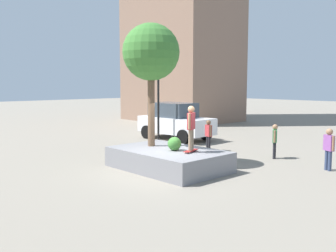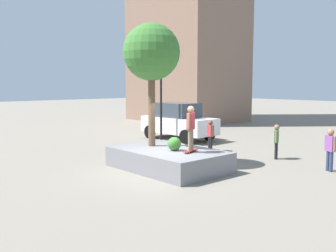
{
  "view_description": "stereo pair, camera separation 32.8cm",
  "coord_description": "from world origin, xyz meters",
  "px_view_note": "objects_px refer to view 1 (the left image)",
  "views": [
    {
      "loc": [
        10.3,
        -9.44,
        3.29
      ],
      "look_at": [
        -0.31,
        0.39,
        1.67
      ],
      "focal_mm": 41.1,
      "sensor_mm": 36.0,
      "label": 1
    },
    {
      "loc": [
        10.52,
        -9.2,
        3.29
      ],
      "look_at": [
        -0.31,
        0.39,
        1.67
      ],
      "focal_mm": 41.1,
      "sensor_mm": 36.0,
      "label": 2
    }
  ],
  "objects_px": {
    "traffic_light_median": "(158,85)",
    "sedan_parked": "(175,121)",
    "pedestrian_crossing": "(275,139)",
    "passerby_with_bag": "(208,133)",
    "skateboarder": "(191,125)",
    "bystander_watching": "(329,146)",
    "planter_ledge": "(168,159)",
    "skateboard": "(191,151)",
    "plaza_tree": "(151,53)"
  },
  "relations": [
    {
      "from": "traffic_light_median",
      "to": "bystander_watching",
      "type": "relative_size",
      "value": 2.93
    },
    {
      "from": "planter_ledge",
      "to": "sedan_parked",
      "type": "relative_size",
      "value": 0.94
    },
    {
      "from": "plaza_tree",
      "to": "sedan_parked",
      "type": "bearing_deg",
      "value": 128.47
    },
    {
      "from": "skateboarder",
      "to": "bystander_watching",
      "type": "bearing_deg",
      "value": 51.55
    },
    {
      "from": "planter_ledge",
      "to": "skateboard",
      "type": "bearing_deg",
      "value": 11.42
    },
    {
      "from": "planter_ledge",
      "to": "traffic_light_median",
      "type": "xyz_separation_m",
      "value": [
        -5.18,
        4.07,
        2.8
      ]
    },
    {
      "from": "plaza_tree",
      "to": "skateboard",
      "type": "relative_size",
      "value": 5.87
    },
    {
      "from": "passerby_with_bag",
      "to": "traffic_light_median",
      "type": "bearing_deg",
      "value": -178.43
    },
    {
      "from": "pedestrian_crossing",
      "to": "planter_ledge",
      "type": "bearing_deg",
      "value": -108.42
    },
    {
      "from": "sedan_parked",
      "to": "pedestrian_crossing",
      "type": "xyz_separation_m",
      "value": [
        7.14,
        -0.83,
        -0.22
      ]
    },
    {
      "from": "sedan_parked",
      "to": "pedestrian_crossing",
      "type": "distance_m",
      "value": 7.19
    },
    {
      "from": "bystander_watching",
      "to": "planter_ledge",
      "type": "bearing_deg",
      "value": -134.78
    },
    {
      "from": "plaza_tree",
      "to": "passerby_with_bag",
      "type": "height_order",
      "value": "plaza_tree"
    },
    {
      "from": "plaza_tree",
      "to": "traffic_light_median",
      "type": "distance_m",
      "value": 5.88
    },
    {
      "from": "plaza_tree",
      "to": "passerby_with_bag",
      "type": "xyz_separation_m",
      "value": [
        -0.54,
        4.09,
        -3.59
      ]
    },
    {
      "from": "planter_ledge",
      "to": "passerby_with_bag",
      "type": "height_order",
      "value": "passerby_with_bag"
    },
    {
      "from": "sedan_parked",
      "to": "planter_ledge",
      "type": "bearing_deg",
      "value": -45.83
    },
    {
      "from": "traffic_light_median",
      "to": "sedan_parked",
      "type": "bearing_deg",
      "value": 101.93
    },
    {
      "from": "skateboard",
      "to": "sedan_parked",
      "type": "height_order",
      "value": "sedan_parked"
    },
    {
      "from": "plaza_tree",
      "to": "pedestrian_crossing",
      "type": "xyz_separation_m",
      "value": [
        2.68,
        4.78,
        -3.59
      ]
    },
    {
      "from": "skateboarder",
      "to": "traffic_light_median",
      "type": "distance_m",
      "value": 7.44
    },
    {
      "from": "planter_ledge",
      "to": "sedan_parked",
      "type": "bearing_deg",
      "value": 134.17
    },
    {
      "from": "sedan_parked",
      "to": "passerby_with_bag",
      "type": "height_order",
      "value": "sedan_parked"
    },
    {
      "from": "skateboard",
      "to": "bystander_watching",
      "type": "height_order",
      "value": "bystander_watching"
    },
    {
      "from": "skateboarder",
      "to": "pedestrian_crossing",
      "type": "height_order",
      "value": "skateboarder"
    },
    {
      "from": "skateboard",
      "to": "traffic_light_median",
      "type": "xyz_separation_m",
      "value": [
        -6.2,
        3.86,
        2.36
      ]
    },
    {
      "from": "skateboarder",
      "to": "bystander_watching",
      "type": "xyz_separation_m",
      "value": [
        3.25,
        4.09,
        -0.86
      ]
    },
    {
      "from": "skateboard",
      "to": "bystander_watching",
      "type": "xyz_separation_m",
      "value": [
        3.25,
        4.09,
        0.1
      ]
    },
    {
      "from": "planter_ledge",
      "to": "bystander_watching",
      "type": "bearing_deg",
      "value": 45.22
    },
    {
      "from": "planter_ledge",
      "to": "skateboarder",
      "type": "distance_m",
      "value": 1.74
    },
    {
      "from": "skateboard",
      "to": "bystander_watching",
      "type": "distance_m",
      "value": 5.23
    },
    {
      "from": "sedan_parked",
      "to": "traffic_light_median",
      "type": "height_order",
      "value": "traffic_light_median"
    },
    {
      "from": "plaza_tree",
      "to": "passerby_with_bag",
      "type": "distance_m",
      "value": 5.47
    },
    {
      "from": "planter_ledge",
      "to": "pedestrian_crossing",
      "type": "relative_size",
      "value": 2.91
    },
    {
      "from": "skateboarder",
      "to": "pedestrian_crossing",
      "type": "xyz_separation_m",
      "value": [
        0.6,
        4.65,
        -0.91
      ]
    },
    {
      "from": "plaza_tree",
      "to": "traffic_light_median",
      "type": "relative_size",
      "value": 1.04
    },
    {
      "from": "passerby_with_bag",
      "to": "planter_ledge",
      "type": "bearing_deg",
      "value": -68.91
    },
    {
      "from": "sedan_parked",
      "to": "traffic_light_median",
      "type": "relative_size",
      "value": 1.0
    },
    {
      "from": "pedestrian_crossing",
      "to": "passerby_with_bag",
      "type": "distance_m",
      "value": 3.3
    },
    {
      "from": "plaza_tree",
      "to": "pedestrian_crossing",
      "type": "distance_m",
      "value": 6.55
    },
    {
      "from": "skateboard",
      "to": "pedestrian_crossing",
      "type": "distance_m",
      "value": 4.69
    },
    {
      "from": "traffic_light_median",
      "to": "passerby_with_bag",
      "type": "distance_m",
      "value": 4.26
    },
    {
      "from": "plaza_tree",
      "to": "bystander_watching",
      "type": "bearing_deg",
      "value": 38.42
    },
    {
      "from": "plaza_tree",
      "to": "passerby_with_bag",
      "type": "bearing_deg",
      "value": 97.57
    },
    {
      "from": "sedan_parked",
      "to": "passerby_with_bag",
      "type": "xyz_separation_m",
      "value": [
        3.92,
        -1.52,
        -0.22
      ]
    },
    {
      "from": "traffic_light_median",
      "to": "pedestrian_crossing",
      "type": "distance_m",
      "value": 7.22
    },
    {
      "from": "traffic_light_median",
      "to": "passerby_with_bag",
      "type": "bearing_deg",
      "value": 1.57
    },
    {
      "from": "planter_ledge",
      "to": "passerby_with_bag",
      "type": "xyz_separation_m",
      "value": [
        -1.61,
        4.17,
        0.49
      ]
    },
    {
      "from": "traffic_light_median",
      "to": "plaza_tree",
      "type": "bearing_deg",
      "value": -44.13
    },
    {
      "from": "skateboard",
      "to": "bystander_watching",
      "type": "relative_size",
      "value": 0.52
    }
  ]
}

